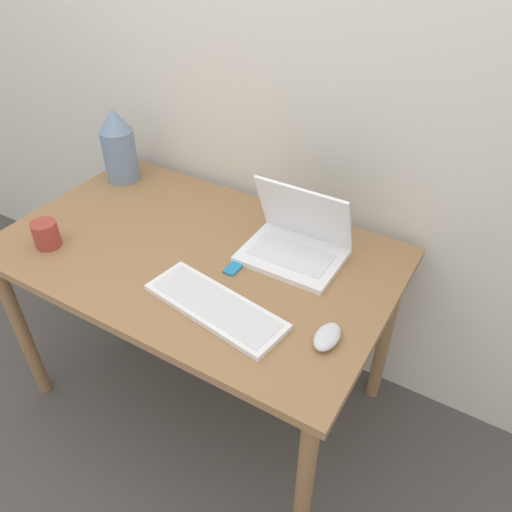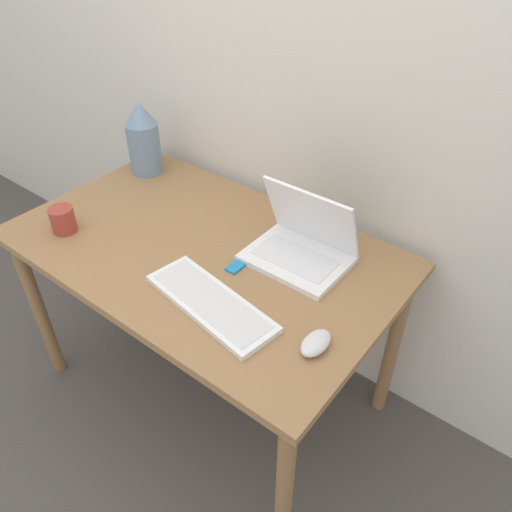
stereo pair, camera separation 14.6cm
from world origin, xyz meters
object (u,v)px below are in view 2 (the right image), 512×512
at_px(vase, 143,139).
at_px(mug, 63,220).
at_px(keyboard, 211,303).
at_px(mp3_player, 236,267).
at_px(laptop, 302,244).
at_px(mouse, 316,343).

xyz_separation_m(vase, mug, (0.10, -0.47, -0.10)).
height_order(keyboard, mp3_player, keyboard).
xyz_separation_m(laptop, keyboard, (-0.08, -0.35, -0.04)).
distance_m(vase, mp3_player, 0.76).
height_order(laptop, vase, vase).
xyz_separation_m(laptop, mug, (-0.73, -0.38, -0.01)).
distance_m(keyboard, vase, 0.88).
bearing_deg(laptop, mug, -152.56).
bearing_deg(mp3_player, vase, 159.25).
distance_m(laptop, mug, 0.82).
xyz_separation_m(mouse, mug, (-0.98, -0.08, 0.03)).
relative_size(keyboard, mouse, 4.18).
bearing_deg(vase, mouse, -20.01).
distance_m(keyboard, mp3_player, 0.18).
bearing_deg(laptop, keyboard, -102.86).
bearing_deg(vase, mug, -78.17).
height_order(mouse, vase, vase).
distance_m(mouse, vase, 1.15).
height_order(mouse, mp3_player, mouse).
height_order(laptop, mp3_player, laptop).
bearing_deg(mug, mp3_player, 19.11).
relative_size(laptop, keyboard, 0.69).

